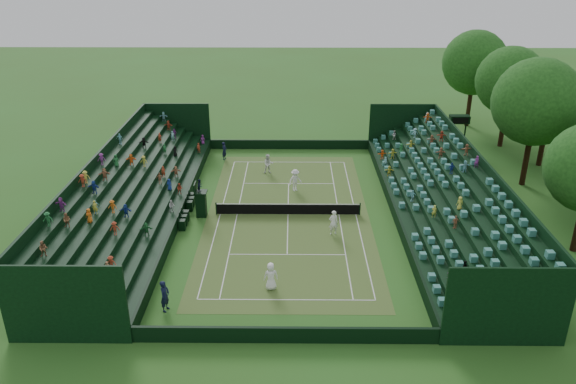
% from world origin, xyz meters
% --- Properties ---
extents(ground, '(160.00, 160.00, 0.00)m').
position_xyz_m(ground, '(0.00, 0.00, 0.00)').
color(ground, '#305B1C').
rests_on(ground, ground).
extents(court_surface, '(12.97, 26.77, 0.01)m').
position_xyz_m(court_surface, '(0.00, 0.00, 0.01)').
color(court_surface, '#2E7025').
rests_on(court_surface, ground).
extents(perimeter_wall_north, '(17.17, 0.20, 1.00)m').
position_xyz_m(perimeter_wall_north, '(0.00, 15.88, 0.50)').
color(perimeter_wall_north, black).
rests_on(perimeter_wall_north, ground).
extents(perimeter_wall_south, '(17.17, 0.20, 1.00)m').
position_xyz_m(perimeter_wall_south, '(0.00, -15.88, 0.50)').
color(perimeter_wall_south, black).
rests_on(perimeter_wall_south, ground).
extents(perimeter_wall_east, '(0.20, 31.77, 1.00)m').
position_xyz_m(perimeter_wall_east, '(8.48, 0.00, 0.50)').
color(perimeter_wall_east, black).
rests_on(perimeter_wall_east, ground).
extents(perimeter_wall_west, '(0.20, 31.77, 1.00)m').
position_xyz_m(perimeter_wall_west, '(-8.48, 0.00, 0.50)').
color(perimeter_wall_west, black).
rests_on(perimeter_wall_west, ground).
extents(north_grandstand, '(6.60, 32.00, 4.90)m').
position_xyz_m(north_grandstand, '(12.66, 0.00, 1.55)').
color(north_grandstand, black).
rests_on(north_grandstand, ground).
extents(south_grandstand, '(6.60, 32.00, 4.90)m').
position_xyz_m(south_grandstand, '(-12.66, 0.00, 1.55)').
color(south_grandstand, black).
rests_on(south_grandstand, ground).
extents(tennis_net, '(11.67, 0.10, 1.06)m').
position_xyz_m(tennis_net, '(0.00, 0.00, 0.53)').
color(tennis_net, black).
rests_on(tennis_net, ground).
extents(scoreboard_tower, '(2.00, 1.00, 3.70)m').
position_xyz_m(scoreboard_tower, '(17.75, 16.00, 3.14)').
color(scoreboard_tower, black).
rests_on(scoreboard_tower, ground).
extents(tree_row, '(10.95, 36.97, 11.44)m').
position_xyz_m(tree_row, '(22.21, 10.41, 6.97)').
color(tree_row, black).
rests_on(tree_row, ground).
extents(umpire_chair, '(1.01, 1.01, 3.17)m').
position_xyz_m(umpire_chair, '(-6.94, -0.28, 1.36)').
color(umpire_chair, black).
rests_on(umpire_chair, ground).
extents(courtside_chairs, '(0.55, 5.52, 1.19)m').
position_xyz_m(courtside_chairs, '(-8.08, -0.20, 0.45)').
color(courtside_chairs, black).
rests_on(courtside_chairs, ground).
extents(player_near_west, '(0.99, 0.73, 1.85)m').
position_xyz_m(player_near_west, '(-0.98, -10.66, 0.93)').
color(player_near_west, white).
rests_on(player_near_west, ground).
extents(player_near_east, '(0.80, 0.62, 1.96)m').
position_xyz_m(player_near_east, '(3.43, -3.29, 0.98)').
color(player_near_east, white).
rests_on(player_near_east, ground).
extents(player_far_west, '(1.03, 0.86, 1.90)m').
position_xyz_m(player_far_west, '(-1.94, 8.91, 0.95)').
color(player_far_west, white).
rests_on(player_far_west, ground).
extents(player_far_east, '(1.49, 1.34, 2.00)m').
position_xyz_m(player_far_east, '(0.59, 4.83, 1.00)').
color(player_far_east, white).
rests_on(player_far_east, ground).
extents(line_judge_north, '(0.61, 0.77, 1.83)m').
position_xyz_m(line_judge_north, '(-6.54, 12.66, 0.92)').
color(line_judge_north, black).
rests_on(line_judge_north, ground).
extents(line_judge_south, '(0.67, 0.84, 2.00)m').
position_xyz_m(line_judge_south, '(-7.16, -12.99, 1.00)').
color(line_judge_south, black).
rests_on(line_judge_south, ground).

